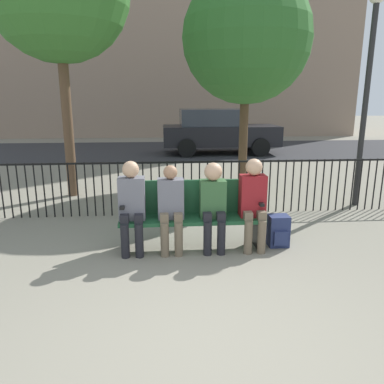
% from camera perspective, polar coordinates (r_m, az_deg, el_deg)
% --- Properties ---
extents(ground_plane, '(80.00, 80.00, 0.00)m').
position_cam_1_polar(ground_plane, '(3.35, 3.15, -22.62)').
color(ground_plane, gray).
extents(park_bench, '(1.93, 0.45, 0.92)m').
position_cam_1_polar(park_bench, '(5.09, -0.07, -3.06)').
color(park_bench, '#194728').
rests_on(park_bench, ground).
extents(seated_person_0, '(0.34, 0.39, 1.23)m').
position_cam_1_polar(seated_person_0, '(4.91, -9.17, -1.57)').
color(seated_person_0, black).
rests_on(seated_person_0, ground).
extents(seated_person_1, '(0.34, 0.39, 1.17)m').
position_cam_1_polar(seated_person_1, '(4.91, -3.23, -1.95)').
color(seated_person_1, brown).
rests_on(seated_person_1, ground).
extents(seated_person_2, '(0.34, 0.39, 1.19)m').
position_cam_1_polar(seated_person_2, '(4.94, 3.24, -1.40)').
color(seated_person_2, black).
rests_on(seated_person_2, ground).
extents(seated_person_3, '(0.34, 0.39, 1.24)m').
position_cam_1_polar(seated_person_3, '(5.04, 9.31, -1.09)').
color(seated_person_3, brown).
rests_on(seated_person_3, ground).
extents(backpack, '(0.27, 0.26, 0.44)m').
position_cam_1_polar(backpack, '(5.34, 13.03, -5.82)').
color(backpack, navy).
rests_on(backpack, ground).
extents(fence_railing, '(9.01, 0.03, 0.95)m').
position_cam_1_polar(fence_railing, '(6.54, -1.27, 1.36)').
color(fence_railing, black).
rests_on(fence_railing, ground).
extents(tree_1, '(2.85, 2.85, 4.71)m').
position_cam_1_polar(tree_1, '(8.98, 8.32, 22.13)').
color(tree_1, '#4C3823').
rests_on(tree_1, ground).
extents(lamp_post, '(0.28, 0.28, 3.84)m').
position_cam_1_polar(lamp_post, '(7.65, 25.41, 16.72)').
color(lamp_post, black).
rests_on(lamp_post, ground).
extents(street_surface, '(24.00, 6.00, 0.01)m').
position_cam_1_polar(street_surface, '(14.80, -3.11, 6.35)').
color(street_surface, '#2B2B2D').
rests_on(street_surface, ground).
extents(parked_car_0, '(4.20, 1.94, 1.62)m').
position_cam_1_polar(parked_car_0, '(13.96, 3.99, 9.33)').
color(parked_car_0, black).
rests_on(parked_car_0, ground).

